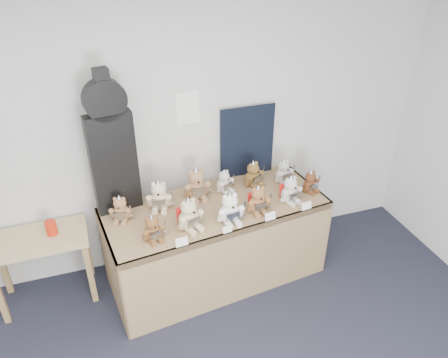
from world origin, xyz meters
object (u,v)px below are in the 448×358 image
object	(u,v)px
display_table	(219,226)
teddy_back_centre_left	(197,185)
side_table	(40,249)
teddy_front_end	(310,182)
red_cup	(51,228)
teddy_front_far_right	(290,190)
teddy_back_end	(284,172)
teddy_back_left	(159,197)
teddy_back_centre_right	(225,182)
teddy_back_far_left	(120,210)
guitar_case	(111,146)
teddy_back_right	(253,175)
teddy_front_centre	(230,209)
teddy_front_left	(189,215)
teddy_front_right	(258,201)
teddy_front_far_left	(153,229)

from	to	relation	value
display_table	teddy_back_centre_left	world-z (taller)	teddy_back_centre_left
side_table	teddy_front_end	world-z (taller)	teddy_front_end
side_table	red_cup	world-z (taller)	red_cup
teddy_front_far_right	teddy_back_end	xyz separation A→B (m)	(0.09, 0.32, -0.01)
teddy_back_left	teddy_back_centre_right	bearing A→B (deg)	22.44
teddy_back_left	teddy_back_centre_right	world-z (taller)	teddy_back_left
teddy_back_far_left	teddy_back_end	bearing A→B (deg)	22.44
teddy_back_centre_left	teddy_back_centre_right	size ratio (longest dim) A/B	1.37
teddy_back_end	guitar_case	bearing A→B (deg)	162.49
teddy_back_left	teddy_back_end	world-z (taller)	teddy_back_left
teddy_back_right	teddy_back_end	size ratio (longest dim) A/B	1.05
teddy_back_far_left	teddy_front_far_right	bearing A→B (deg)	10.17
guitar_case	teddy_back_centre_left	size ratio (longest dim) A/B	3.79
teddy_front_centre	display_table	bearing A→B (deg)	99.68
teddy_front_far_right	teddy_front_left	bearing A→B (deg)	172.41
side_table	teddy_front_far_right	world-z (taller)	teddy_front_far_right
teddy_front_left	teddy_front_far_right	bearing A→B (deg)	-15.38
teddy_front_left	teddy_back_centre_right	world-z (taller)	teddy_front_left
red_cup	teddy_back_centre_left	distance (m)	1.29
red_cup	teddy_front_right	world-z (taller)	teddy_front_right
teddy_front_right	teddy_back_left	xyz separation A→B (m)	(-0.79, 0.31, 0.01)
teddy_front_far_right	teddy_back_far_left	world-z (taller)	teddy_front_far_right
guitar_case	teddy_front_far_left	world-z (taller)	guitar_case
side_table	red_cup	size ratio (longest dim) A/B	6.62
side_table	display_table	bearing A→B (deg)	-11.78
teddy_front_far_left	teddy_back_centre_right	distance (m)	0.90
display_table	guitar_case	world-z (taller)	guitar_case
teddy_back_end	teddy_front_end	bearing A→B (deg)	-70.54
teddy_front_left	teddy_back_left	bearing A→B (deg)	95.84
guitar_case	teddy_front_far_right	distance (m)	1.58
teddy_back_left	teddy_back_end	xyz separation A→B (m)	(1.21, 0.07, -0.02)
teddy_front_centre	teddy_back_centre_left	bearing A→B (deg)	108.09
teddy_back_right	teddy_back_left	bearing A→B (deg)	162.25
teddy_front_centre	teddy_back_centre_right	bearing A→B (deg)	74.96
teddy_front_far_right	teddy_back_left	bearing A→B (deg)	153.94
teddy_back_right	teddy_back_centre_left	bearing A→B (deg)	159.63
teddy_back_left	teddy_back_end	size ratio (longest dim) A/B	1.17
guitar_case	teddy_front_far_right	xyz separation A→B (m)	(1.45, -0.37, -0.50)
teddy_back_right	teddy_back_end	world-z (taller)	teddy_back_right
red_cup	teddy_front_end	bearing A→B (deg)	-6.68
teddy_back_left	red_cup	bearing A→B (deg)	-172.15
display_table	red_cup	bearing A→B (deg)	161.09
guitar_case	teddy_front_end	bearing A→B (deg)	-18.61
side_table	teddy_front_right	size ratio (longest dim) A/B	2.95
teddy_back_centre_left	teddy_front_far_left	bearing A→B (deg)	-135.49
guitar_case	teddy_front_left	bearing A→B (deg)	-51.84
display_table	teddy_front_far_right	distance (m)	0.71
teddy_front_far_left	teddy_front_left	bearing A→B (deg)	-3.26
teddy_front_centre	teddy_back_right	bearing A→B (deg)	48.03
guitar_case	teddy_front_left	world-z (taller)	guitar_case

